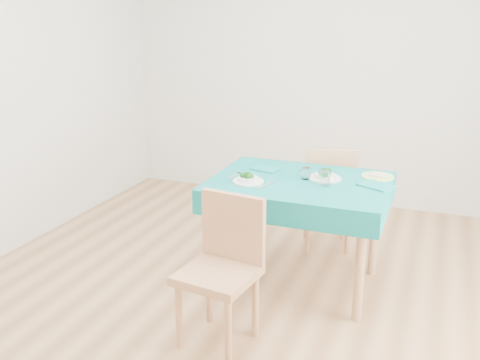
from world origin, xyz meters
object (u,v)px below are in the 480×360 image
(chair_near, at_px, (217,263))
(bowl_far, at_px, (325,174))
(bowl_near, at_px, (248,178))
(side_plate, at_px, (378,177))
(table, at_px, (298,233))
(chair_far, at_px, (328,189))

(chair_near, distance_m, bowl_far, 1.05)
(bowl_near, relative_size, side_plate, 0.94)
(bowl_far, height_order, side_plate, bowl_far)
(table, bearing_deg, chair_far, 85.91)
(chair_near, bearing_deg, table, 82.19)
(table, relative_size, chair_far, 1.18)
(bowl_near, bearing_deg, side_plate, 28.59)
(chair_far, height_order, bowl_near, chair_far)
(chair_near, distance_m, side_plate, 1.34)
(bowl_far, bearing_deg, chair_near, -112.37)
(chair_far, bearing_deg, bowl_far, 82.73)
(table, xyz_separation_m, bowl_near, (-0.30, -0.17, 0.41))
(chair_far, relative_size, bowl_near, 4.73)
(bowl_far, bearing_deg, chair_far, 98.85)
(chair_near, relative_size, chair_far, 1.02)
(chair_near, bearing_deg, bowl_far, 75.46)
(table, xyz_separation_m, side_plate, (0.47, 0.26, 0.38))
(table, distance_m, side_plate, 0.66)
(chair_near, xyz_separation_m, chair_far, (0.29, 1.55, -0.01))
(chair_near, bearing_deg, side_plate, 65.08)
(table, height_order, chair_near, chair_near)
(table, relative_size, chair_near, 1.16)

